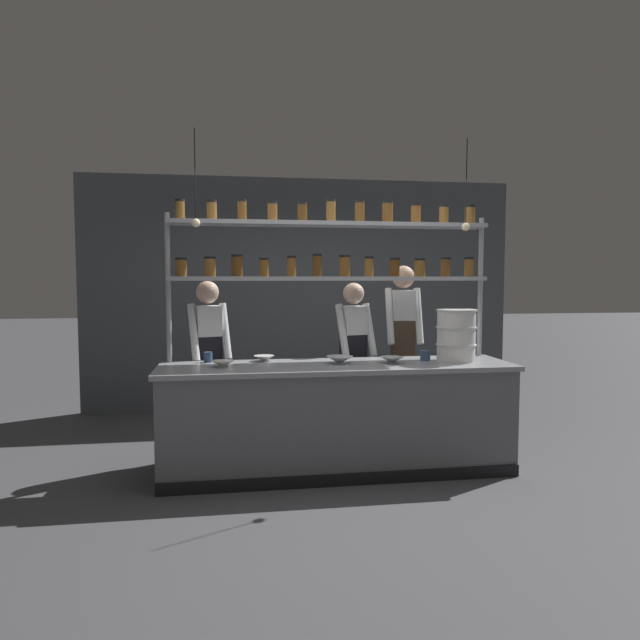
{
  "coord_description": "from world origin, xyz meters",
  "views": [
    {
      "loc": [
        -0.87,
        -4.69,
        1.64
      ],
      "look_at": [
        -0.12,
        0.2,
        1.28
      ],
      "focal_mm": 32.0,
      "sensor_mm": 36.0,
      "label": 1
    }
  ],
  "objects_px": {
    "container_stack": "(456,335)",
    "prep_bowl_near_left": "(340,360)",
    "chef_right": "(403,339)",
    "prep_bowl_center_back": "(392,360)",
    "chef_center": "(354,354)",
    "prep_bowl_center_front": "(223,364)",
    "prep_bowl_near_right": "(264,358)",
    "spice_shelf_unit": "(331,256)",
    "serving_cup_by_board": "(425,356)",
    "serving_cup_front": "(208,357)",
    "chef_left": "(209,357)"
  },
  "relations": [
    {
      "from": "container_stack",
      "to": "chef_right",
      "type": "bearing_deg",
      "value": 106.32
    },
    {
      "from": "chef_right",
      "to": "prep_bowl_near_left",
      "type": "bearing_deg",
      "value": -129.19
    },
    {
      "from": "container_stack",
      "to": "prep_bowl_near_right",
      "type": "height_order",
      "value": "container_stack"
    },
    {
      "from": "prep_bowl_center_back",
      "to": "serving_cup_by_board",
      "type": "height_order",
      "value": "serving_cup_by_board"
    },
    {
      "from": "prep_bowl_near_left",
      "to": "prep_bowl_near_right",
      "type": "xyz_separation_m",
      "value": [
        -0.63,
        0.24,
        -0.01
      ]
    },
    {
      "from": "spice_shelf_unit",
      "to": "prep_bowl_near_left",
      "type": "xyz_separation_m",
      "value": [
        0.02,
        -0.3,
        -0.89
      ]
    },
    {
      "from": "chef_right",
      "to": "prep_bowl_center_front",
      "type": "distance_m",
      "value": 1.97
    },
    {
      "from": "chef_right",
      "to": "prep_bowl_center_back",
      "type": "bearing_deg",
      "value": -106.91
    },
    {
      "from": "prep_bowl_center_back",
      "to": "prep_bowl_center_front",
      "type": "bearing_deg",
      "value": 179.85
    },
    {
      "from": "chef_right",
      "to": "prep_bowl_near_right",
      "type": "height_order",
      "value": "chef_right"
    },
    {
      "from": "container_stack",
      "to": "serving_cup_front",
      "type": "bearing_deg",
      "value": 173.2
    },
    {
      "from": "prep_bowl_near_right",
      "to": "serving_cup_by_board",
      "type": "bearing_deg",
      "value": -7.51
    },
    {
      "from": "chef_center",
      "to": "serving_cup_front",
      "type": "distance_m",
      "value": 1.42
    },
    {
      "from": "chef_right",
      "to": "prep_bowl_center_back",
      "type": "distance_m",
      "value": 0.92
    },
    {
      "from": "serving_cup_front",
      "to": "serving_cup_by_board",
      "type": "bearing_deg",
      "value": -5.87
    },
    {
      "from": "chef_right",
      "to": "prep_bowl_center_back",
      "type": "height_order",
      "value": "chef_right"
    },
    {
      "from": "chef_left",
      "to": "container_stack",
      "type": "height_order",
      "value": "chef_left"
    },
    {
      "from": "chef_center",
      "to": "chef_left",
      "type": "bearing_deg",
      "value": 169.97
    },
    {
      "from": "spice_shelf_unit",
      "to": "container_stack",
      "type": "bearing_deg",
      "value": -16.43
    },
    {
      "from": "serving_cup_front",
      "to": "prep_bowl_center_front",
      "type": "bearing_deg",
      "value": -65.97
    },
    {
      "from": "container_stack",
      "to": "prep_bowl_center_front",
      "type": "xyz_separation_m",
      "value": [
        -2.01,
        -0.03,
        -0.2
      ]
    },
    {
      "from": "chef_left",
      "to": "prep_bowl_center_front",
      "type": "relative_size",
      "value": 8.55
    },
    {
      "from": "container_stack",
      "to": "prep_bowl_near_left",
      "type": "xyz_separation_m",
      "value": [
        -1.03,
        0.01,
        -0.2
      ]
    },
    {
      "from": "chef_left",
      "to": "prep_bowl_near_right",
      "type": "bearing_deg",
      "value": -48.79
    },
    {
      "from": "spice_shelf_unit",
      "to": "prep_bowl_center_back",
      "type": "height_order",
      "value": "spice_shelf_unit"
    },
    {
      "from": "chef_left",
      "to": "serving_cup_by_board",
      "type": "distance_m",
      "value": 1.96
    },
    {
      "from": "prep_bowl_near_right",
      "to": "serving_cup_front",
      "type": "xyz_separation_m",
      "value": [
        -0.48,
        0.01,
        0.02
      ]
    },
    {
      "from": "prep_bowl_near_left",
      "to": "prep_bowl_center_front",
      "type": "bearing_deg",
      "value": -177.49
    },
    {
      "from": "container_stack",
      "to": "prep_bowl_center_front",
      "type": "relative_size",
      "value": 2.4
    },
    {
      "from": "spice_shelf_unit",
      "to": "container_stack",
      "type": "distance_m",
      "value": 1.3
    },
    {
      "from": "chef_center",
      "to": "chef_right",
      "type": "relative_size",
      "value": 0.9
    },
    {
      "from": "chef_right",
      "to": "serving_cup_by_board",
      "type": "distance_m",
      "value": 0.75
    },
    {
      "from": "spice_shelf_unit",
      "to": "prep_bowl_center_front",
      "type": "relative_size",
      "value": 15.15
    },
    {
      "from": "serving_cup_front",
      "to": "serving_cup_by_board",
      "type": "relative_size",
      "value": 0.99
    },
    {
      "from": "prep_bowl_near_left",
      "to": "serving_cup_front",
      "type": "height_order",
      "value": "serving_cup_front"
    },
    {
      "from": "prep_bowl_center_back",
      "to": "serving_cup_by_board",
      "type": "relative_size",
      "value": 2.23
    },
    {
      "from": "container_stack",
      "to": "serving_cup_front",
      "type": "height_order",
      "value": "container_stack"
    },
    {
      "from": "prep_bowl_near_right",
      "to": "prep_bowl_center_front",
      "type": "bearing_deg",
      "value": -141.32
    },
    {
      "from": "prep_bowl_center_front",
      "to": "prep_bowl_center_back",
      "type": "relative_size",
      "value": 0.95
    },
    {
      "from": "chef_right",
      "to": "prep_bowl_near_right",
      "type": "relative_size",
      "value": 9.84
    },
    {
      "from": "prep_bowl_near_right",
      "to": "prep_bowl_center_back",
      "type": "bearing_deg",
      "value": -14.89
    },
    {
      "from": "prep_bowl_center_front",
      "to": "chef_right",
      "type": "bearing_deg",
      "value": 25.28
    },
    {
      "from": "chef_center",
      "to": "prep_bowl_center_front",
      "type": "distance_m",
      "value": 1.41
    },
    {
      "from": "spice_shelf_unit",
      "to": "chef_left",
      "type": "height_order",
      "value": "spice_shelf_unit"
    },
    {
      "from": "container_stack",
      "to": "chef_center",
      "type": "bearing_deg",
      "value": 140.59
    },
    {
      "from": "serving_cup_front",
      "to": "chef_right",
      "type": "bearing_deg",
      "value": 16.08
    },
    {
      "from": "container_stack",
      "to": "serving_cup_by_board",
      "type": "height_order",
      "value": "container_stack"
    },
    {
      "from": "chef_center",
      "to": "prep_bowl_near_right",
      "type": "bearing_deg",
      "value": -169.68
    },
    {
      "from": "prep_bowl_near_left",
      "to": "prep_bowl_center_front",
      "type": "relative_size",
      "value": 1.21
    },
    {
      "from": "spice_shelf_unit",
      "to": "chef_left",
      "type": "xyz_separation_m",
      "value": [
        -1.1,
        0.24,
        -0.92
      ]
    }
  ]
}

